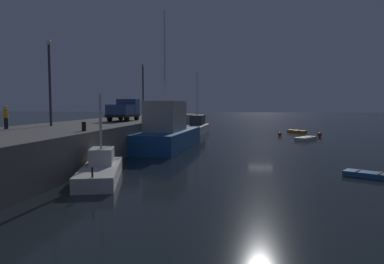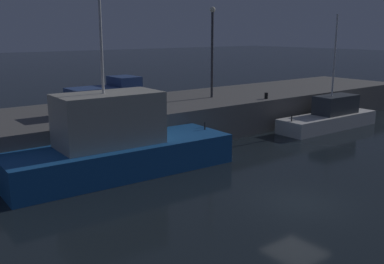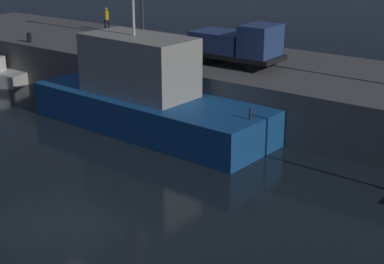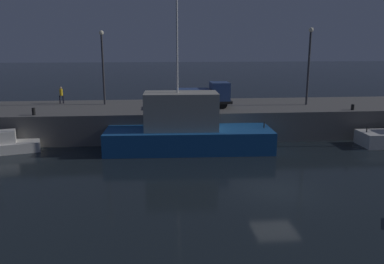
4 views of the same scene
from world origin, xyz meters
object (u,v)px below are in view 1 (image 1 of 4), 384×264
lamp_post_west (50,75)px  dinghy_orange_near (306,139)px  lamp_post_east (143,85)px  fishing_trawler_red (101,169)px  mooring_buoy_mid (320,135)px  rowboat_white_mid (297,131)px  bollard_west (172,115)px  fishing_boat_white (167,131)px  fishing_boat_blue (197,126)px  dockworker (6,116)px  bollard_central (84,127)px  dinghy_red_small (369,175)px  mooring_buoy_near (280,134)px  utility_truck (124,110)px

lamp_post_west → dinghy_orange_near: bearing=-52.1°
lamp_post_west → lamp_post_east: bearing=-5.9°
fishing_trawler_red → mooring_buoy_mid: bearing=-30.3°
rowboat_white_mid → bollard_west: bollard_west is taller
fishing_boat_white → lamp_post_east: (12.00, 5.98, 5.15)m
fishing_boat_blue → dockworker: fishing_boat_blue is taller
bollard_central → dinghy_red_small: bearing=-88.9°
fishing_boat_white → dinghy_red_small: (-11.98, -14.99, -1.49)m
fishing_boat_blue → mooring_buoy_near: bearing=-109.5°
dinghy_red_small → mooring_buoy_mid: (27.18, -2.17, 0.14)m
fishing_trawler_red → fishing_boat_blue: 34.56m
dinghy_orange_near → utility_truck: (-8.28, 19.75, 3.51)m
fishing_trawler_red → lamp_post_west: 12.36m
lamp_post_east → bollard_west: bearing=-48.2°
fishing_boat_white → bollard_central: (-12.31, 2.69, 1.21)m
bollard_west → dockworker: bearing=166.8°
fishing_trawler_red → rowboat_white_mid: (36.97, -15.55, -0.36)m
fishing_boat_blue → mooring_buoy_mid: size_ratio=16.71×
rowboat_white_mid → bollard_west: 19.33m
fishing_trawler_red → utility_truck: fishing_trawler_red is taller
fishing_trawler_red → mooring_buoy_mid: (30.11, -17.61, -0.26)m
dinghy_red_small → utility_truck: size_ratio=0.57×
utility_truck → dockworker: 14.09m
rowboat_white_mid → bollard_west: bearing=111.8°
dinghy_orange_near → bollard_central: size_ratio=6.13×
rowboat_white_mid → lamp_post_west: lamp_post_west is taller
lamp_post_west → lamp_post_east: size_ratio=0.96×
fishing_trawler_red → mooring_buoy_mid: 34.88m
dockworker → bollard_central: (-0.83, -6.20, -0.64)m
dinghy_orange_near → rowboat_white_mid: bearing=-2.1°
dinghy_orange_near → bollard_west: size_ratio=7.49×
dinghy_orange_near → utility_truck: bearing=112.7°
mooring_buoy_near → lamp_post_west: size_ratio=0.08×
bollard_west → bollard_central: bearing=180.0°
mooring_buoy_mid → bollard_west: bollard_west is taller
bollard_west → fishing_trawler_red: bearing=-175.7°
fishing_boat_blue → bollard_west: 5.77m
lamp_post_east → mooring_buoy_near: bearing=-79.3°
mooring_buoy_mid → dockworker: 37.42m
fishing_boat_blue → dockworker: 32.50m
dinghy_orange_near → bollard_west: 18.13m
mooring_buoy_near → mooring_buoy_mid: 5.12m
lamp_post_west → lamp_post_east: lamp_post_east is taller
fishing_boat_blue → fishing_boat_white: (-19.64, 0.12, 0.68)m
fishing_boat_blue → bollard_central: fishing_boat_blue is taller
rowboat_white_mid → dinghy_red_small: 34.04m
dinghy_orange_near → bollard_west: bollard_west is taller
lamp_post_west → bollard_central: lamp_post_west is taller
fishing_trawler_red → utility_truck: 17.90m
fishing_boat_white → dockworker: (-11.48, 8.89, 1.84)m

